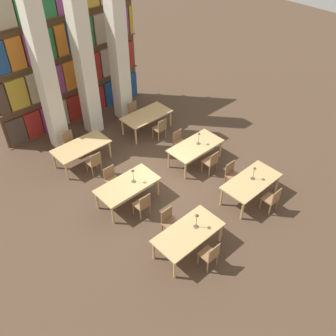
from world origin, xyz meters
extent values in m
plane|color=#4C3828|center=(0.00, 0.00, 0.00)|extent=(40.00, 40.00, 0.00)
cube|color=brown|center=(0.00, 5.14, 2.75)|extent=(6.06, 0.06, 5.50)
cube|color=brown|center=(0.00, 5.14, 0.01)|extent=(6.06, 0.35, 0.03)
cube|color=#47382D|center=(-2.60, 5.11, 0.56)|extent=(0.66, 0.20, 1.07)
cube|color=maroon|center=(-1.93, 5.11, 0.56)|extent=(0.63, 0.20, 1.07)
cube|color=#84387A|center=(-1.27, 5.11, 0.56)|extent=(0.59, 0.20, 1.07)
cube|color=tan|center=(-0.70, 5.11, 0.56)|extent=(0.42, 0.20, 1.07)
cube|color=maroon|center=(-0.17, 5.11, 0.56)|extent=(0.59, 0.20, 1.07)
cube|color=#84387A|center=(0.46, 5.11, 0.56)|extent=(0.53, 0.20, 1.07)
cube|color=maroon|center=(1.01, 5.11, 0.56)|extent=(0.50, 0.20, 1.07)
cube|color=navy|center=(1.57, 5.11, 0.56)|extent=(0.51, 0.20, 1.07)
cube|color=navy|center=(2.16, 5.11, 0.56)|extent=(0.55, 0.20, 1.07)
cube|color=navy|center=(2.74, 5.11, 0.56)|extent=(0.48, 0.20, 1.07)
cube|color=brown|center=(0.00, 5.14, 1.39)|extent=(6.06, 0.35, 0.03)
cube|color=#47382D|center=(-2.76, 5.11, 1.96)|extent=(0.34, 0.20, 1.10)
cube|color=#B7932D|center=(-2.19, 5.11, 1.96)|extent=(0.69, 0.20, 1.10)
cube|color=tan|center=(-1.46, 5.11, 1.96)|extent=(0.65, 0.20, 1.10)
cube|color=#B7932D|center=(-0.96, 5.11, 1.96)|extent=(0.30, 0.20, 1.10)
cube|color=#84387A|center=(-0.59, 5.11, 1.96)|extent=(0.40, 0.20, 1.10)
cube|color=orange|center=(-0.05, 5.11, 1.96)|extent=(0.61, 0.20, 1.10)
cube|color=#47382D|center=(0.47, 5.11, 1.96)|extent=(0.32, 0.20, 1.10)
cube|color=maroon|center=(0.98, 5.11, 1.96)|extent=(0.57, 0.20, 1.10)
cube|color=tan|center=(1.52, 5.11, 1.96)|extent=(0.40, 0.20, 1.10)
cube|color=#B7932D|center=(1.95, 5.11, 1.96)|extent=(0.32, 0.20, 1.10)
cube|color=maroon|center=(2.33, 5.11, 1.96)|extent=(0.33, 0.20, 1.10)
cube|color=maroon|center=(2.70, 5.11, 1.96)|extent=(0.38, 0.20, 1.10)
cube|color=brown|center=(0.00, 5.14, 2.77)|extent=(6.06, 0.35, 0.03)
cube|color=orange|center=(-1.88, 5.11, 3.32)|extent=(0.54, 0.20, 1.08)
cube|color=#84387A|center=(-1.35, 5.11, 3.32)|extent=(0.39, 0.20, 1.08)
cube|color=#236B38|center=(-0.79, 5.11, 3.32)|extent=(0.63, 0.20, 1.08)
cube|color=orange|center=(-0.20, 5.11, 3.32)|extent=(0.42, 0.20, 1.08)
cube|color=navy|center=(0.37, 5.11, 3.32)|extent=(0.63, 0.20, 1.08)
cube|color=#236B38|center=(0.92, 5.11, 3.32)|extent=(0.42, 0.20, 1.08)
cube|color=tan|center=(1.46, 5.11, 3.32)|extent=(0.51, 0.20, 1.08)
cube|color=orange|center=(1.99, 5.11, 3.32)|extent=(0.41, 0.20, 1.08)
cube|color=#84387A|center=(2.50, 5.11, 3.32)|extent=(0.51, 0.20, 1.08)
cube|color=#B7932D|center=(2.90, 5.11, 3.32)|extent=(0.16, 0.20, 1.08)
cube|color=brown|center=(0.00, 5.14, 4.14)|extent=(6.06, 0.35, 0.03)
cube|color=tan|center=(-1.89, 5.11, 4.75)|extent=(0.63, 0.20, 1.19)
cube|color=#236B38|center=(-1.21, 5.11, 4.75)|extent=(0.64, 0.20, 1.19)
cube|color=silver|center=(-1.48, 4.03, 3.00)|extent=(0.55, 0.55, 6.00)
cube|color=silver|center=(0.00, 4.03, 3.00)|extent=(0.55, 0.55, 6.00)
cube|color=silver|center=(1.48, 4.03, 3.00)|extent=(0.55, 0.55, 6.00)
cube|color=tan|center=(-1.43, -2.60, 0.71)|extent=(1.91, 0.96, 0.04)
cylinder|color=tan|center=(-2.31, -3.00, 0.34)|extent=(0.07, 0.07, 0.69)
cylinder|color=tan|center=(-0.56, -3.00, 0.34)|extent=(0.07, 0.07, 0.69)
cylinder|color=tan|center=(-2.31, -2.20, 0.34)|extent=(0.07, 0.07, 0.69)
cylinder|color=tan|center=(-0.56, -2.20, 0.34)|extent=(0.07, 0.07, 0.69)
cylinder|color=olive|center=(-1.58, -3.13, 0.21)|extent=(0.04, 0.04, 0.42)
cylinder|color=olive|center=(-1.22, -3.13, 0.21)|extent=(0.04, 0.04, 0.42)
cylinder|color=olive|center=(-1.58, -3.47, 0.21)|extent=(0.04, 0.04, 0.42)
cylinder|color=olive|center=(-1.22, -3.47, 0.21)|extent=(0.04, 0.04, 0.42)
cube|color=olive|center=(-1.40, -3.30, 0.44)|extent=(0.42, 0.40, 0.04)
cube|color=olive|center=(-1.40, -3.48, 0.67)|extent=(0.40, 0.03, 0.42)
cylinder|color=olive|center=(-1.22, -2.07, 0.21)|extent=(0.04, 0.04, 0.42)
cylinder|color=olive|center=(-1.58, -2.07, 0.21)|extent=(0.04, 0.04, 0.42)
cylinder|color=olive|center=(-1.22, -1.73, 0.21)|extent=(0.04, 0.04, 0.42)
cylinder|color=olive|center=(-1.58, -1.73, 0.21)|extent=(0.04, 0.04, 0.42)
cube|color=olive|center=(-1.40, -1.90, 0.44)|extent=(0.42, 0.40, 0.04)
cube|color=olive|center=(-1.40, -1.71, 0.67)|extent=(0.40, 0.03, 0.42)
cylinder|color=brown|center=(-1.15, -2.61, 0.74)|extent=(0.14, 0.14, 0.01)
cylinder|color=brown|center=(-1.15, -2.61, 0.95)|extent=(0.02, 0.02, 0.41)
cone|color=brown|center=(-1.15, -2.61, 1.19)|extent=(0.11, 0.11, 0.07)
cube|color=tan|center=(1.41, -2.48, 0.71)|extent=(1.91, 0.96, 0.04)
cylinder|color=tan|center=(0.53, -2.88, 0.34)|extent=(0.07, 0.07, 0.69)
cylinder|color=tan|center=(2.28, -2.88, 0.34)|extent=(0.07, 0.07, 0.69)
cylinder|color=tan|center=(0.53, -2.08, 0.34)|extent=(0.07, 0.07, 0.69)
cylinder|color=tan|center=(2.28, -2.08, 0.34)|extent=(0.07, 0.07, 0.69)
cylinder|color=olive|center=(1.27, -3.01, 0.21)|extent=(0.04, 0.04, 0.42)
cylinder|color=olive|center=(1.63, -3.01, 0.21)|extent=(0.04, 0.04, 0.42)
cylinder|color=olive|center=(1.27, -3.35, 0.21)|extent=(0.04, 0.04, 0.42)
cylinder|color=olive|center=(1.63, -3.35, 0.21)|extent=(0.04, 0.04, 0.42)
cube|color=olive|center=(1.45, -3.18, 0.44)|extent=(0.42, 0.40, 0.04)
cube|color=olive|center=(1.45, -3.37, 0.67)|extent=(0.40, 0.03, 0.42)
cylinder|color=olive|center=(1.63, -1.95, 0.21)|extent=(0.04, 0.04, 0.42)
cylinder|color=olive|center=(1.27, -1.95, 0.21)|extent=(0.04, 0.04, 0.42)
cylinder|color=olive|center=(1.63, -1.61, 0.21)|extent=(0.04, 0.04, 0.42)
cylinder|color=olive|center=(1.27, -1.61, 0.21)|extent=(0.04, 0.04, 0.42)
cube|color=olive|center=(1.45, -1.78, 0.44)|extent=(0.42, 0.40, 0.04)
cube|color=olive|center=(1.45, -1.60, 0.67)|extent=(0.40, 0.03, 0.42)
cylinder|color=brown|center=(1.50, -2.45, 0.74)|extent=(0.14, 0.14, 0.01)
cylinder|color=brown|center=(1.50, -2.45, 0.93)|extent=(0.02, 0.02, 0.38)
cone|color=brown|center=(1.50, -2.45, 1.16)|extent=(0.11, 0.11, 0.07)
cube|color=tan|center=(-1.48, -0.04, 0.71)|extent=(1.91, 0.96, 0.04)
cylinder|color=tan|center=(-2.35, -0.44, 0.34)|extent=(0.07, 0.07, 0.69)
cylinder|color=tan|center=(-0.60, -0.44, 0.34)|extent=(0.07, 0.07, 0.69)
cylinder|color=tan|center=(-2.35, 0.36, 0.34)|extent=(0.07, 0.07, 0.69)
cylinder|color=tan|center=(-0.60, 0.36, 0.34)|extent=(0.07, 0.07, 0.69)
cylinder|color=olive|center=(-1.70, -0.57, 0.21)|extent=(0.04, 0.04, 0.42)
cylinder|color=olive|center=(-1.34, -0.57, 0.21)|extent=(0.04, 0.04, 0.42)
cylinder|color=olive|center=(-1.70, -0.91, 0.21)|extent=(0.04, 0.04, 0.42)
cylinder|color=olive|center=(-1.34, -0.91, 0.21)|extent=(0.04, 0.04, 0.42)
cube|color=olive|center=(-1.52, -0.74, 0.44)|extent=(0.42, 0.40, 0.04)
cube|color=olive|center=(-1.52, -0.93, 0.67)|extent=(0.40, 0.03, 0.42)
cylinder|color=olive|center=(-1.34, 0.49, 0.21)|extent=(0.04, 0.04, 0.42)
cylinder|color=olive|center=(-1.70, 0.49, 0.21)|extent=(0.04, 0.04, 0.42)
cylinder|color=olive|center=(-1.34, 0.83, 0.21)|extent=(0.04, 0.04, 0.42)
cylinder|color=olive|center=(-1.70, 0.83, 0.21)|extent=(0.04, 0.04, 0.42)
cube|color=olive|center=(-1.52, 0.66, 0.44)|extent=(0.42, 0.40, 0.04)
cube|color=olive|center=(-1.52, 0.84, 0.67)|extent=(0.40, 0.03, 0.42)
cylinder|color=brown|center=(-1.26, -0.08, 0.74)|extent=(0.14, 0.14, 0.01)
cylinder|color=brown|center=(-1.26, -0.08, 0.95)|extent=(0.02, 0.02, 0.41)
cone|color=brown|center=(-1.26, -0.08, 1.19)|extent=(0.11, 0.11, 0.07)
cube|color=tan|center=(1.45, -0.07, 0.71)|extent=(1.91, 0.96, 0.04)
cylinder|color=tan|center=(0.58, -0.47, 0.34)|extent=(0.07, 0.07, 0.69)
cylinder|color=tan|center=(2.32, -0.47, 0.34)|extent=(0.07, 0.07, 0.69)
cylinder|color=tan|center=(0.58, 0.33, 0.34)|extent=(0.07, 0.07, 0.69)
cylinder|color=tan|center=(2.32, 0.33, 0.34)|extent=(0.07, 0.07, 0.69)
cylinder|color=olive|center=(1.25, -0.60, 0.21)|extent=(0.04, 0.04, 0.42)
cylinder|color=olive|center=(1.61, -0.60, 0.21)|extent=(0.04, 0.04, 0.42)
cylinder|color=olive|center=(1.25, -0.94, 0.21)|extent=(0.04, 0.04, 0.42)
cylinder|color=olive|center=(1.61, -0.94, 0.21)|extent=(0.04, 0.04, 0.42)
cube|color=olive|center=(1.43, -0.77, 0.44)|extent=(0.42, 0.40, 0.04)
cube|color=olive|center=(1.43, -0.96, 0.67)|extent=(0.40, 0.03, 0.42)
cylinder|color=olive|center=(1.61, 0.46, 0.21)|extent=(0.04, 0.04, 0.42)
cylinder|color=olive|center=(1.25, 0.46, 0.21)|extent=(0.04, 0.04, 0.42)
cylinder|color=olive|center=(1.61, 0.80, 0.21)|extent=(0.04, 0.04, 0.42)
cylinder|color=olive|center=(1.25, 0.80, 0.21)|extent=(0.04, 0.04, 0.42)
cube|color=olive|center=(1.43, 0.63, 0.44)|extent=(0.42, 0.40, 0.04)
cube|color=olive|center=(1.43, 0.81, 0.67)|extent=(0.40, 0.03, 0.42)
cylinder|color=brown|center=(1.58, -0.07, 0.74)|extent=(0.14, 0.14, 0.01)
cylinder|color=brown|center=(1.58, -0.07, 0.94)|extent=(0.02, 0.02, 0.39)
cone|color=brown|center=(1.58, -0.07, 1.16)|extent=(0.11, 0.11, 0.07)
cube|color=tan|center=(-1.45, 2.55, 0.71)|extent=(1.91, 0.96, 0.04)
cylinder|color=tan|center=(-2.32, 2.15, 0.34)|extent=(0.07, 0.07, 0.69)
cylinder|color=tan|center=(-0.57, 2.15, 0.34)|extent=(0.07, 0.07, 0.69)
cylinder|color=tan|center=(-2.32, 2.95, 0.34)|extent=(0.07, 0.07, 0.69)
cylinder|color=tan|center=(-0.57, 2.95, 0.34)|extent=(0.07, 0.07, 0.69)
cylinder|color=olive|center=(-1.64, 2.02, 0.21)|extent=(0.04, 0.04, 0.42)
cylinder|color=olive|center=(-1.28, 2.02, 0.21)|extent=(0.04, 0.04, 0.42)
cylinder|color=olive|center=(-1.64, 1.68, 0.21)|extent=(0.04, 0.04, 0.42)
cylinder|color=olive|center=(-1.28, 1.68, 0.21)|extent=(0.04, 0.04, 0.42)
cube|color=olive|center=(-1.46, 1.85, 0.44)|extent=(0.42, 0.40, 0.04)
cube|color=olive|center=(-1.46, 1.66, 0.67)|extent=(0.40, 0.03, 0.42)
cylinder|color=olive|center=(-1.28, 3.08, 0.21)|extent=(0.04, 0.04, 0.42)
cylinder|color=olive|center=(-1.64, 3.08, 0.21)|extent=(0.04, 0.04, 0.42)
cylinder|color=olive|center=(-1.28, 3.42, 0.21)|extent=(0.04, 0.04, 0.42)
cylinder|color=olive|center=(-1.64, 3.42, 0.21)|extent=(0.04, 0.04, 0.42)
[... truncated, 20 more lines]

